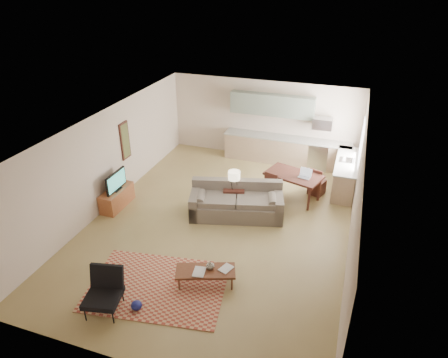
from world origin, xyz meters
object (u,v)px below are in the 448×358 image
at_px(coffee_table, 206,277).
at_px(console_table, 234,199).
at_px(armchair, 102,294).
at_px(sofa, 236,201).
at_px(tv_credenza, 117,198).
at_px(dining_table, 293,186).

height_order(coffee_table, console_table, console_table).
relative_size(coffee_table, armchair, 1.43).
relative_size(sofa, armchair, 2.93).
xyz_separation_m(sofa, tv_credenza, (-3.30, -0.63, -0.18)).
distance_m(console_table, dining_table, 1.82).
xyz_separation_m(console_table, dining_table, (1.42, 1.13, 0.06)).
distance_m(tv_credenza, dining_table, 4.99).
relative_size(coffee_table, dining_table, 0.81).
xyz_separation_m(sofa, dining_table, (1.26, 1.40, -0.06)).
bearing_deg(coffee_table, tv_credenza, 128.74).
xyz_separation_m(coffee_table, console_table, (-0.34, 3.03, 0.14)).
bearing_deg(sofa, dining_table, 32.93).
bearing_deg(sofa, armchair, -123.97).
xyz_separation_m(tv_credenza, dining_table, (4.56, 2.02, 0.12)).
xyz_separation_m(armchair, dining_table, (2.67, 5.50, -0.05)).
distance_m(armchair, console_table, 4.55).
xyz_separation_m(coffee_table, tv_credenza, (-3.48, 2.13, 0.08)).
bearing_deg(armchair, sofa, 58.95).
bearing_deg(tv_credenza, console_table, 15.93).
xyz_separation_m(coffee_table, armchair, (-1.59, -1.34, 0.25)).
relative_size(coffee_table, console_table, 1.89).
bearing_deg(dining_table, sofa, -114.70).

